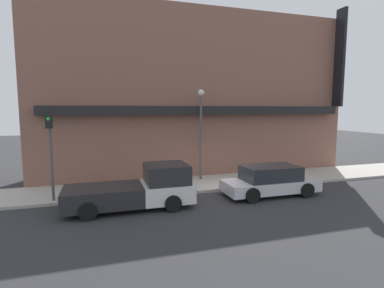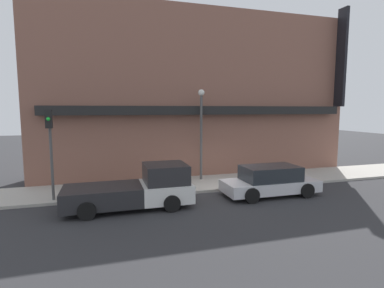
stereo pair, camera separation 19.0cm
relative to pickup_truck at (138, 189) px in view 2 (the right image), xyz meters
The scene contains 8 objects.
ground_plane 4.76m from the pickup_truck, 15.10° to the left, with size 80.00×80.00×0.00m, color #2D2D30.
sidewalk 5.41m from the pickup_truck, 32.33° to the left, with size 36.00×3.29×0.13m.
building 8.66m from the pickup_truck, 52.82° to the left, with size 19.80×3.80×10.74m.
pickup_truck is the anchor object (origin of this frame).
parked_car 6.37m from the pickup_truck, ahead, with size 4.65×2.04×1.44m.
fire_hydrant 1.87m from the pickup_truck, 88.65° to the left, with size 0.21×0.21×0.64m.
street_lamp 5.98m from the pickup_truck, 41.85° to the left, with size 0.36×0.36×5.15m.
traffic_light 4.42m from the pickup_truck, 156.15° to the left, with size 0.28×0.42×4.02m.
Camera 2 is at (-5.81, -13.80, 4.16)m, focal length 28.00 mm.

